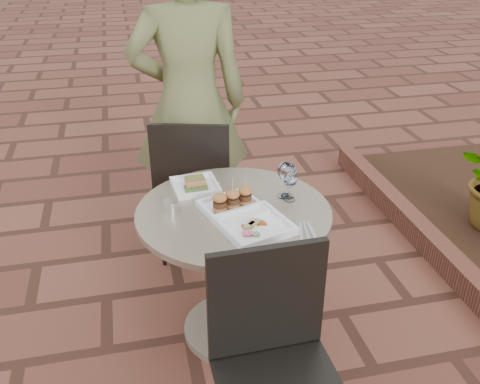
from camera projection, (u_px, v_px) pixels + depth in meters
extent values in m
plane|color=brown|center=(190.00, 337.00, 2.75)|extent=(60.00, 60.00, 0.00)
cylinder|color=gray|center=(234.00, 327.00, 2.79)|extent=(0.52, 0.52, 0.04)
cylinder|color=gray|center=(234.00, 277.00, 2.63)|extent=(0.08, 0.08, 0.70)
cylinder|color=gray|center=(234.00, 213.00, 2.46)|extent=(0.90, 0.90, 0.03)
cube|color=black|center=(196.00, 187.00, 3.26)|extent=(0.54, 0.54, 0.03)
cube|color=black|center=(190.00, 164.00, 2.96)|extent=(0.43, 0.15, 0.46)
cylinder|color=black|center=(230.00, 205.00, 3.52)|extent=(0.02, 0.02, 0.44)
cylinder|color=black|center=(173.00, 203.00, 3.54)|extent=(0.02, 0.02, 0.44)
cylinder|color=black|center=(225.00, 236.00, 3.19)|extent=(0.02, 0.02, 0.44)
cylinder|color=black|center=(162.00, 234.00, 3.21)|extent=(0.02, 0.02, 0.44)
cube|color=black|center=(267.00, 300.00, 1.94)|extent=(0.44, 0.04, 0.46)
imported|color=#616638|center=(189.00, 105.00, 3.08)|extent=(0.72, 0.49, 1.90)
cube|color=white|center=(195.00, 187.00, 2.64)|extent=(0.23, 0.23, 0.01)
cube|color=#C67B46|center=(195.00, 181.00, 2.62)|extent=(0.10, 0.07, 0.03)
cube|color=brown|center=(195.00, 178.00, 2.61)|extent=(0.10, 0.06, 0.01)
cube|color=white|center=(233.00, 210.00, 2.44)|extent=(0.32, 0.32, 0.01)
cube|color=white|center=(254.00, 227.00, 2.31)|extent=(0.35, 0.35, 0.01)
ellipsoid|color=#EC618B|center=(248.00, 233.00, 2.24)|extent=(0.05, 0.04, 0.02)
cylinder|color=white|center=(289.00, 199.00, 2.53)|extent=(0.05, 0.05, 0.00)
cylinder|color=white|center=(290.00, 193.00, 2.52)|extent=(0.01, 0.01, 0.07)
ellipsoid|color=white|center=(290.00, 179.00, 2.48)|extent=(0.06, 0.06, 0.08)
cylinder|color=white|center=(290.00, 180.00, 2.49)|extent=(0.05, 0.05, 0.03)
cylinder|color=white|center=(284.00, 196.00, 2.57)|extent=(0.06, 0.06, 0.00)
cylinder|color=white|center=(284.00, 188.00, 2.55)|extent=(0.01, 0.01, 0.08)
ellipsoid|color=white|center=(285.00, 171.00, 2.50)|extent=(0.08, 0.08, 0.10)
cylinder|color=white|center=(287.00, 196.00, 2.56)|extent=(0.06, 0.06, 0.00)
cylinder|color=white|center=(288.00, 188.00, 2.54)|extent=(0.01, 0.01, 0.08)
ellipsoid|color=white|center=(289.00, 172.00, 2.50)|extent=(0.08, 0.08, 0.10)
cylinder|color=silver|center=(171.00, 206.00, 2.43)|extent=(0.07, 0.07, 0.05)
cube|color=brown|center=(440.00, 253.00, 3.29)|extent=(0.12, 3.00, 0.15)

